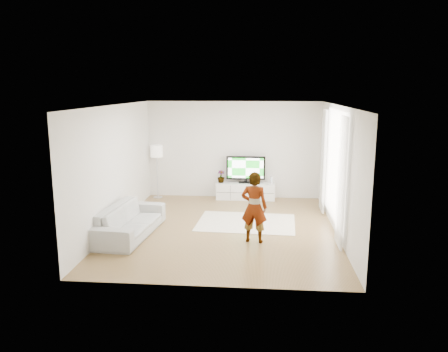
# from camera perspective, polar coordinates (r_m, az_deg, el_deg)

# --- Properties ---
(floor) EXTENTS (6.00, 6.00, 0.00)m
(floor) POSITION_cam_1_polar(r_m,az_deg,el_deg) (10.10, 0.05, -6.86)
(floor) COLOR olive
(floor) RESTS_ON ground
(ceiling) EXTENTS (6.00, 6.00, 0.00)m
(ceiling) POSITION_cam_1_polar(r_m,az_deg,el_deg) (9.59, 0.05, 9.22)
(ceiling) COLOR white
(ceiling) RESTS_ON wall_back
(wall_left) EXTENTS (0.02, 6.00, 2.80)m
(wall_left) POSITION_cam_1_polar(r_m,az_deg,el_deg) (10.27, -13.99, 1.17)
(wall_left) COLOR silver
(wall_left) RESTS_ON floor
(wall_right) EXTENTS (0.02, 6.00, 2.80)m
(wall_right) POSITION_cam_1_polar(r_m,az_deg,el_deg) (9.86, 14.68, 0.71)
(wall_right) COLOR silver
(wall_right) RESTS_ON floor
(wall_back) EXTENTS (5.00, 0.02, 2.80)m
(wall_back) POSITION_cam_1_polar(r_m,az_deg,el_deg) (12.70, 1.22, 3.43)
(wall_back) COLOR silver
(wall_back) RESTS_ON floor
(wall_front) EXTENTS (5.00, 0.02, 2.80)m
(wall_front) POSITION_cam_1_polar(r_m,az_deg,el_deg) (6.84, -2.14, -3.59)
(wall_front) COLOR silver
(wall_front) RESTS_ON floor
(window) EXTENTS (0.01, 2.60, 2.50)m
(window) POSITION_cam_1_polar(r_m,az_deg,el_deg) (10.14, 14.31, 1.30)
(window) COLOR white
(window) RESTS_ON wall_right
(curtain_near) EXTENTS (0.04, 0.70, 2.60)m
(curtain_near) POSITION_cam_1_polar(r_m,az_deg,el_deg) (8.88, 15.08, -0.79)
(curtain_near) COLOR white
(curtain_near) RESTS_ON floor
(curtain_far) EXTENTS (0.04, 0.70, 2.60)m
(curtain_far) POSITION_cam_1_polar(r_m,az_deg,el_deg) (11.41, 12.87, 1.97)
(curtain_far) COLOR white
(curtain_far) RESTS_ON floor
(media_console) EXTENTS (1.68, 0.48, 0.47)m
(media_console) POSITION_cam_1_polar(r_m,az_deg,el_deg) (12.67, 2.83, -1.96)
(media_console) COLOR white
(media_console) RESTS_ON floor
(television) EXTENTS (1.12, 0.22, 0.78)m
(television) POSITION_cam_1_polar(r_m,az_deg,el_deg) (12.56, 2.86, 0.99)
(television) COLOR black
(television) RESTS_ON media_console
(game_console) EXTENTS (0.08, 0.16, 0.21)m
(game_console) POSITION_cam_1_polar(r_m,az_deg,el_deg) (12.59, 6.19, -0.50)
(game_console) COLOR white
(game_console) RESTS_ON media_console
(potted_plant) EXTENTS (0.23, 0.23, 0.36)m
(potted_plant) POSITION_cam_1_polar(r_m,az_deg,el_deg) (12.63, -0.40, -0.06)
(potted_plant) COLOR #3F7238
(potted_plant) RESTS_ON media_console
(rug) EXTENTS (2.39, 1.78, 0.01)m
(rug) POSITION_cam_1_polar(r_m,az_deg,el_deg) (10.53, 2.91, -6.08)
(rug) COLOR #EDE3CA
(rug) RESTS_ON floor
(player) EXTENTS (0.60, 0.44, 1.49)m
(player) POSITION_cam_1_polar(r_m,az_deg,el_deg) (9.04, 3.95, -4.08)
(player) COLOR #334772
(player) RESTS_ON rug
(sofa) EXTENTS (1.08, 2.35, 0.67)m
(sofa) POSITION_cam_1_polar(r_m,az_deg,el_deg) (9.77, -12.16, -5.72)
(sofa) COLOR #ABACA7
(sofa) RESTS_ON floor
(floor_lamp) EXTENTS (0.34, 0.34, 1.55)m
(floor_lamp) POSITION_cam_1_polar(r_m,az_deg,el_deg) (12.76, -8.79, 2.93)
(floor_lamp) COLOR silver
(floor_lamp) RESTS_ON floor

